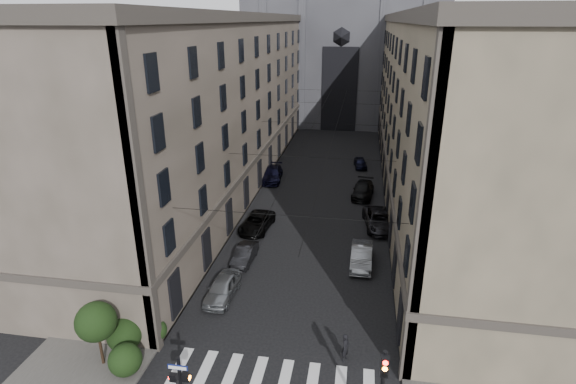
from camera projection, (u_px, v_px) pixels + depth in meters
The scene contains 17 objects.
sidewalk_left at pixel (237, 179), 54.41m from camera, with size 7.00×80.00×0.15m, color #383533.
sidewalk_right at pixel (415, 189), 51.20m from camera, with size 7.00×80.00×0.15m, color #383533.
zebra_crossing at pixel (271, 379), 24.30m from camera, with size 11.00×3.20×0.01m, color beige.
building_left at pixel (209, 102), 51.52m from camera, with size 13.60×60.60×18.85m.
building_right at pixel (452, 109), 47.42m from camera, with size 13.60×60.60×18.85m.
gothic_tower at pixel (345, 22), 82.28m from camera, with size 35.00×23.00×58.00m.
shrub_cluster at pixel (117, 334), 24.99m from camera, with size 3.90×4.40×3.90m.
tram_wires at pixel (325, 125), 49.88m from camera, with size 14.00×60.00×0.43m.
car_left_near at pixel (222, 288), 31.19m from camera, with size 1.76×4.38×1.49m, color slate.
car_left_midnear at pixel (245, 255), 35.81m from camera, with size 1.37×3.93×1.29m, color black.
car_left_midfar at pixel (257, 223), 41.32m from camera, with size 2.36×5.12×1.42m, color black.
car_left_far at pixel (272, 174), 53.94m from camera, with size 2.21×5.45×1.58m, color black.
car_right_near at pixel (361, 256), 35.36m from camera, with size 1.63×4.67×1.54m, color gray.
car_right_midnear at pixel (379, 220), 41.70m from camera, with size 2.59×5.62×1.56m, color black.
car_right_midfar at pixel (363, 190), 49.08m from camera, with size 2.09×5.14×1.49m, color black.
car_right_far at pixel (360, 163), 58.69m from camera, with size 1.51×3.75×1.28m, color black.
pedestrian at pixel (346, 347), 25.36m from camera, with size 0.64×0.42×1.75m, color black.
Camera 1 is at (4.03, -13.61, 18.21)m, focal length 28.00 mm.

